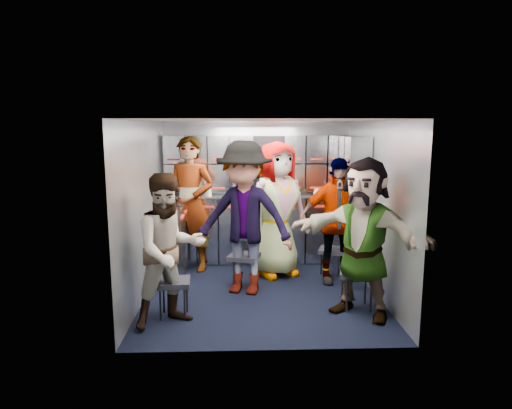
{
  "coord_description": "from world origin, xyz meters",
  "views": [
    {
      "loc": [
        -0.27,
        -5.4,
        2.04
      ],
      "look_at": [
        -0.05,
        0.35,
        1.04
      ],
      "focal_mm": 32.0,
      "sensor_mm": 36.0,
      "label": 1
    }
  ],
  "objects_px": {
    "jump_seat_mid_right": "(332,252)",
    "attendant_arc_c": "(277,209)",
    "jump_seat_center": "(276,244)",
    "jump_seat_near_left": "(173,284)",
    "attendant_arc_d": "(336,221)",
    "jump_seat_near_right": "(357,276)",
    "attendant_arc_b": "(244,218)",
    "attendant_arc_a": "(170,250)",
    "attendant_standing": "(190,204)",
    "attendant_arc_e": "(363,238)",
    "jump_seat_mid_left": "(244,258)"
  },
  "relations": [
    {
      "from": "attendant_arc_b",
      "to": "attendant_arc_e",
      "type": "bearing_deg",
      "value": -13.12
    },
    {
      "from": "jump_seat_mid_left",
      "to": "attendant_standing",
      "type": "height_order",
      "value": "attendant_standing"
    },
    {
      "from": "jump_seat_center",
      "to": "jump_seat_near_right",
      "type": "distance_m",
      "value": 1.61
    },
    {
      "from": "jump_seat_mid_right",
      "to": "attendant_arc_b",
      "type": "distance_m",
      "value": 1.43
    },
    {
      "from": "jump_seat_near_left",
      "to": "jump_seat_mid_left",
      "type": "xyz_separation_m",
      "value": [
        0.77,
        0.89,
        0.02
      ]
    },
    {
      "from": "attendant_arc_a",
      "to": "jump_seat_near_right",
      "type": "bearing_deg",
      "value": -20.39
    },
    {
      "from": "attendant_arc_c",
      "to": "attendant_arc_a",
      "type": "bearing_deg",
      "value": -152.2
    },
    {
      "from": "attendant_arc_b",
      "to": "attendant_arc_e",
      "type": "xyz_separation_m",
      "value": [
        1.26,
        -0.74,
        -0.07
      ]
    },
    {
      "from": "attendant_arc_c",
      "to": "attendant_arc_e",
      "type": "relative_size",
      "value": 1.07
    },
    {
      "from": "jump_seat_center",
      "to": "jump_seat_mid_right",
      "type": "xyz_separation_m",
      "value": [
        0.74,
        -0.31,
        -0.04
      ]
    },
    {
      "from": "attendant_arc_a",
      "to": "attendant_arc_e",
      "type": "bearing_deg",
      "value": -25.41
    },
    {
      "from": "jump_seat_near_left",
      "to": "attendant_arc_d",
      "type": "distance_m",
      "value": 2.28
    },
    {
      "from": "jump_seat_center",
      "to": "attendant_arc_d",
      "type": "height_order",
      "value": "attendant_arc_d"
    },
    {
      "from": "jump_seat_mid_right",
      "to": "attendant_arc_c",
      "type": "xyz_separation_m",
      "value": [
        -0.74,
        0.13,
        0.56
      ]
    },
    {
      "from": "attendant_arc_b",
      "to": "attendant_arc_d",
      "type": "relative_size",
      "value": 1.14
    },
    {
      "from": "jump_seat_near_right",
      "to": "attendant_standing",
      "type": "bearing_deg",
      "value": 143.16
    },
    {
      "from": "attendant_arc_d",
      "to": "attendant_arc_b",
      "type": "bearing_deg",
      "value": -162.09
    },
    {
      "from": "attendant_standing",
      "to": "jump_seat_center",
      "type": "bearing_deg",
      "value": 9.98
    },
    {
      "from": "jump_seat_near_left",
      "to": "attendant_arc_a",
      "type": "bearing_deg",
      "value": -90.0
    },
    {
      "from": "jump_seat_mid_right",
      "to": "attendant_arc_a",
      "type": "relative_size",
      "value": 0.27
    },
    {
      "from": "attendant_arc_b",
      "to": "attendant_arc_c",
      "type": "xyz_separation_m",
      "value": [
        0.46,
        0.65,
        -0.02
      ]
    },
    {
      "from": "jump_seat_center",
      "to": "attendant_arc_b",
      "type": "relative_size",
      "value": 0.26
    },
    {
      "from": "jump_seat_mid_right",
      "to": "attendant_arc_d",
      "type": "bearing_deg",
      "value": -90.0
    },
    {
      "from": "attendant_arc_a",
      "to": "jump_seat_near_left",
      "type": "bearing_deg",
      "value": 60.33
    },
    {
      "from": "attendant_arc_d",
      "to": "attendant_arc_e",
      "type": "height_order",
      "value": "attendant_arc_e"
    },
    {
      "from": "attendant_standing",
      "to": "attendant_arc_a",
      "type": "xyz_separation_m",
      "value": [
        -0.02,
        -1.83,
        -0.16
      ]
    },
    {
      "from": "attendant_arc_a",
      "to": "jump_seat_mid_right",
      "type": "bearing_deg",
      "value": 6.11
    },
    {
      "from": "jump_seat_center",
      "to": "attendant_arc_e",
      "type": "distance_m",
      "value": 1.83
    },
    {
      "from": "jump_seat_mid_left",
      "to": "jump_seat_near_right",
      "type": "relative_size",
      "value": 1.0
    },
    {
      "from": "attendant_arc_a",
      "to": "jump_seat_mid_left",
      "type": "bearing_deg",
      "value": 24.79
    },
    {
      "from": "jump_seat_near_right",
      "to": "attendant_arc_e",
      "type": "relative_size",
      "value": 0.26
    },
    {
      "from": "jump_seat_center",
      "to": "jump_seat_mid_right",
      "type": "height_order",
      "value": "jump_seat_center"
    },
    {
      "from": "jump_seat_near_right",
      "to": "attendant_arc_a",
      "type": "xyz_separation_m",
      "value": [
        -2.03,
        -0.33,
        0.41
      ]
    },
    {
      "from": "jump_seat_center",
      "to": "jump_seat_near_right",
      "type": "relative_size",
      "value": 1.07
    },
    {
      "from": "attendant_arc_b",
      "to": "attendant_arc_c",
      "type": "bearing_deg",
      "value": 72.42
    },
    {
      "from": "jump_seat_mid_right",
      "to": "attendant_arc_c",
      "type": "height_order",
      "value": "attendant_arc_c"
    },
    {
      "from": "attendant_arc_b",
      "to": "jump_seat_mid_left",
      "type": "bearing_deg",
      "value": 107.47
    },
    {
      "from": "jump_seat_mid_right",
      "to": "attendant_arc_a",
      "type": "bearing_deg",
      "value": -144.22
    },
    {
      "from": "attendant_arc_e",
      "to": "jump_seat_center",
      "type": "bearing_deg",
      "value": 155.02
    },
    {
      "from": "jump_seat_near_left",
      "to": "attendant_arc_d",
      "type": "height_order",
      "value": "attendant_arc_d"
    },
    {
      "from": "jump_seat_near_left",
      "to": "attendant_arc_a",
      "type": "height_order",
      "value": "attendant_arc_a"
    },
    {
      "from": "attendant_arc_d",
      "to": "attendant_arc_c",
      "type": "bearing_deg",
      "value": 159.02
    },
    {
      "from": "jump_seat_near_left",
      "to": "jump_seat_mid_right",
      "type": "relative_size",
      "value": 0.98
    },
    {
      "from": "jump_seat_near_right",
      "to": "attendant_arc_d",
      "type": "xyz_separation_m",
      "value": [
        -0.06,
        0.91,
        0.44
      ]
    },
    {
      "from": "attendant_arc_a",
      "to": "attendant_arc_c",
      "type": "relative_size",
      "value": 0.86
    },
    {
      "from": "jump_seat_center",
      "to": "jump_seat_near_left",
      "type": "bearing_deg",
      "value": -128.38
    },
    {
      "from": "jump_seat_near_right",
      "to": "attendant_arc_a",
      "type": "height_order",
      "value": "attendant_arc_a"
    },
    {
      "from": "jump_seat_center",
      "to": "jump_seat_mid_right",
      "type": "bearing_deg",
      "value": -22.97
    },
    {
      "from": "jump_seat_near_right",
      "to": "attendant_arc_b",
      "type": "relative_size",
      "value": 0.24
    },
    {
      "from": "attendant_arc_e",
      "to": "attendant_standing",
      "type": "bearing_deg",
      "value": 178.2
    }
  ]
}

